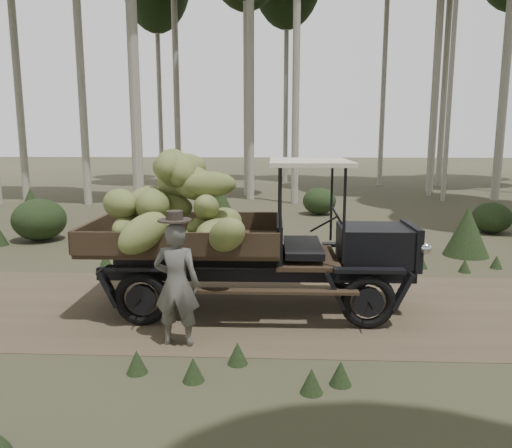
# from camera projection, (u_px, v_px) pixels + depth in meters

# --- Properties ---
(ground) EXTENTS (120.00, 120.00, 0.00)m
(ground) POSITION_uv_depth(u_px,v_px,m) (269.00, 308.00, 8.60)
(ground) COLOR #473D2B
(ground) RESTS_ON ground
(dirt_track) EXTENTS (70.00, 4.00, 0.01)m
(dirt_track) POSITION_uv_depth(u_px,v_px,m) (269.00, 308.00, 8.60)
(dirt_track) COLOR brown
(dirt_track) RESTS_ON ground
(banana_truck) EXTENTS (5.59, 2.64, 2.79)m
(banana_truck) POSITION_uv_depth(u_px,v_px,m) (215.00, 217.00, 8.29)
(banana_truck) COLOR black
(banana_truck) RESTS_ON ground
(farmer) EXTENTS (0.67, 0.50, 1.92)m
(farmer) POSITION_uv_depth(u_px,v_px,m) (177.00, 283.00, 6.95)
(farmer) COLOR #56544E
(farmer) RESTS_ON ground
(undergrowth) EXTENTS (22.95, 22.59, 1.39)m
(undergrowth) POSITION_uv_depth(u_px,v_px,m) (181.00, 298.00, 7.42)
(undergrowth) COLOR #233319
(undergrowth) RESTS_ON ground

